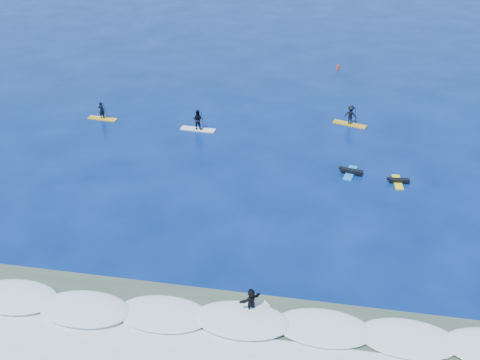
% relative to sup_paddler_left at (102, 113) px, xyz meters
% --- Properties ---
extents(ground, '(160.00, 160.00, 0.00)m').
position_rel_sup_paddler_left_xyz_m(ground, '(15.66, -13.00, -0.59)').
color(ground, '#04174E').
rests_on(ground, ground).
extents(breaking_wave, '(40.00, 6.00, 0.30)m').
position_rel_sup_paddler_left_xyz_m(breaking_wave, '(15.66, -23.00, -0.59)').
color(breaking_wave, white).
rests_on(breaking_wave, ground).
extents(sup_paddler_left, '(2.76, 0.95, 1.90)m').
position_rel_sup_paddler_left_xyz_m(sup_paddler_left, '(0.00, 0.00, 0.00)').
color(sup_paddler_left, gold).
rests_on(sup_paddler_left, ground).
extents(sup_paddler_center, '(3.09, 0.99, 2.14)m').
position_rel_sup_paddler_left_xyz_m(sup_paddler_center, '(9.05, -0.78, 0.20)').
color(sup_paddler_center, white).
rests_on(sup_paddler_center, ground).
extents(sup_paddler_right, '(3.05, 1.64, 2.08)m').
position_rel_sup_paddler_left_xyz_m(sup_paddler_right, '(22.04, 2.58, 0.22)').
color(sup_paddler_right, gold).
rests_on(sup_paddler_right, ground).
extents(prone_paddler_near, '(1.64, 2.09, 0.43)m').
position_rel_sup_paddler_left_xyz_m(prone_paddler_near, '(25.41, -7.16, -0.45)').
color(prone_paddler_near, yellow).
rests_on(prone_paddler_near, ground).
extents(prone_paddler_far, '(1.83, 2.38, 0.48)m').
position_rel_sup_paddler_left_xyz_m(prone_paddler_far, '(22.05, -6.38, -0.43)').
color(prone_paddler_far, '#1B7CCC').
rests_on(prone_paddler_far, ground).
extents(wave_surfer, '(1.84, 1.79, 1.46)m').
position_rel_sup_paddler_left_xyz_m(wave_surfer, '(17.00, -22.00, 0.23)').
color(wave_surfer, silver).
rests_on(wave_surfer, breaking_wave).
extents(marker_buoy, '(0.31, 0.31, 0.74)m').
position_rel_sup_paddler_left_xyz_m(marker_buoy, '(20.78, 17.72, -0.27)').
color(marker_buoy, red).
rests_on(marker_buoy, ground).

